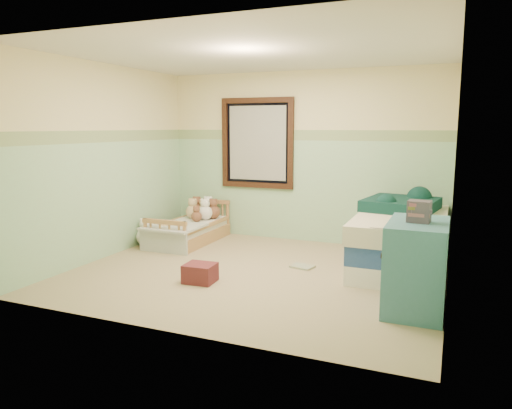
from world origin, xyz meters
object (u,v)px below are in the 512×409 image
at_px(plush_floor_cream, 146,237).
at_px(dresser, 416,266).
at_px(twin_bed_frame, 400,258).
at_px(plush_floor_tan, 165,240).
at_px(red_pillow, 200,273).
at_px(floor_book, 302,267).
at_px(toddler_bed_frame, 190,236).

height_order(plush_floor_cream, dresser, dresser).
relative_size(plush_floor_cream, twin_bed_frame, 0.14).
relative_size(plush_floor_cream, plush_floor_tan, 1.18).
bearing_deg(red_pillow, dresser, 1.65).
xyz_separation_m(twin_bed_frame, dresser, (0.28, -1.38, 0.31)).
bearing_deg(floor_book, dresser, -20.19).
height_order(plush_floor_tan, twin_bed_frame, plush_floor_tan).
distance_m(plush_floor_cream, twin_bed_frame, 3.51).
xyz_separation_m(toddler_bed_frame, red_pillow, (1.07, -1.60, 0.01)).
distance_m(toddler_bed_frame, twin_bed_frame, 3.05).
distance_m(plush_floor_tan, twin_bed_frame, 3.18).
bearing_deg(dresser, twin_bed_frame, 101.38).
height_order(toddler_bed_frame, red_pillow, red_pillow).
bearing_deg(dresser, red_pillow, -178.35).
bearing_deg(twin_bed_frame, plush_floor_tan, -174.51).
bearing_deg(floor_book, twin_bed_frame, 36.67).
bearing_deg(twin_bed_frame, red_pillow, -143.86).
xyz_separation_m(toddler_bed_frame, dresser, (3.32, -1.54, 0.33)).
bearing_deg(red_pillow, twin_bed_frame, 36.14).
xyz_separation_m(plush_floor_tan, dresser, (3.45, -1.07, 0.30)).
bearing_deg(toddler_bed_frame, plush_floor_tan, -104.81).
distance_m(plush_floor_tan, floor_book, 2.08).
relative_size(dresser, red_pillow, 2.55).
bearing_deg(plush_floor_cream, twin_bed_frame, 4.87).
bearing_deg(plush_floor_tan, dresser, -17.31).
bearing_deg(dresser, plush_floor_tan, 162.69).
distance_m(toddler_bed_frame, plush_floor_tan, 0.48).
relative_size(toddler_bed_frame, red_pillow, 4.19).
bearing_deg(toddler_bed_frame, plush_floor_cream, -134.92).
bearing_deg(twin_bed_frame, toddler_bed_frame, 177.03).
distance_m(twin_bed_frame, red_pillow, 2.45).
xyz_separation_m(plush_floor_cream, twin_bed_frame, (3.50, 0.30, -0.03)).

